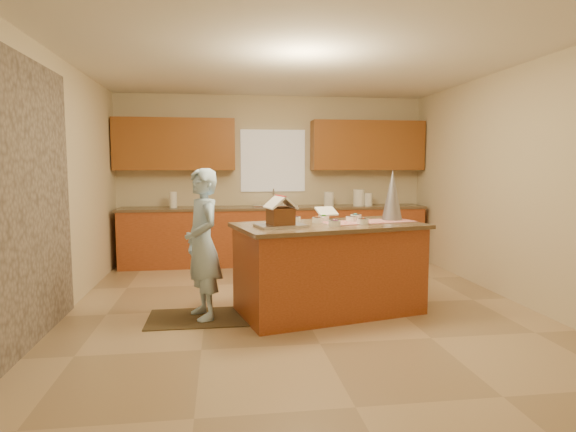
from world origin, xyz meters
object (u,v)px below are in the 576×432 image
Objects in this scene: island_base at (329,270)px; boy at (203,244)px; tinsel_tree at (392,195)px; gingerbread_house at (281,213)px.

island_base is 1.36m from boy.
tinsel_tree is (0.78, 0.24, 0.78)m from island_base.
island_base is 3.27× the size of tinsel_tree.
boy reaches higher than island_base.
tinsel_tree is at bearing 17.65° from gingerbread_house.
boy reaches higher than gingerbread_house.
boy is at bearing 168.57° from island_base.
boy is (-1.33, -0.04, 0.32)m from island_base.
gingerbread_house is at bearing -174.81° from island_base.
tinsel_tree is 1.64× the size of gingerbread_house.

